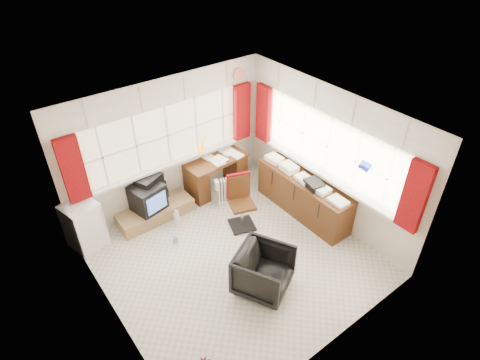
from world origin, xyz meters
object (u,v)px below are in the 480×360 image
Objects in this scene: office_chair at (264,271)px; desk_lamp at (202,143)px; credenza at (303,195)px; tv_bench at (156,212)px; crt_tv at (148,197)px; desk at (215,172)px; mini_fridge at (84,225)px; task_chair at (240,199)px; radiator at (227,193)px.

desk_lamp is at bearing 47.46° from office_chair.
office_chair is 0.40× the size of credenza.
tv_bench is (-2.28, 1.52, -0.27)m from credenza.
desk is at bearing 1.53° from crt_tv.
desk is at bearing 0.00° from mini_fridge.
desk_lamp is at bearing 4.24° from mini_fridge.
credenza is at bearing -24.39° from mini_fridge.
office_chair is (-0.63, -1.41, -0.18)m from task_chair.
radiator is at bearing 76.55° from task_chair.
credenza is at bearing -33.71° from tv_bench.
office_chair is at bearing -104.92° from desk_lamp.
credenza reaches higher than desk.
office_chair is at bearing -111.09° from radiator.
radiator is 1.50m from crt_tv.
crt_tv is at bearing 154.73° from tv_bench.
desk_lamp is at bearing 94.14° from radiator.
tv_bench is (-1.31, 0.44, -0.11)m from radiator.
tv_bench is at bearing 161.40° from radiator.
credenza is at bearing -48.15° from radiator.
office_chair is 2.52m from tv_bench.
task_chair is at bearing -40.92° from crt_tv.
tv_bench is (-1.41, -0.08, -0.27)m from desk.
tv_bench is 1.29m from mini_fridge.
task_chair reaches higher than crt_tv.
desk is 1.44m from tv_bench.
office_chair is 1.26× the size of crt_tv.
radiator is 0.66× the size of mini_fridge.
task_chair is at bearing 156.90° from credenza.
task_chair is 1.81× the size of radiator.
mini_fridge reaches higher than office_chair.
desk is 2.66m from mini_fridge.
desk is at bearing 43.40° from office_chair.
desk reaches higher than radiator.
task_chair is 0.51× the size of credenza.
desk is 0.67m from desk_lamp.
credenza is (1.11, -0.47, -0.15)m from task_chair.
task_chair is at bearing 38.21° from office_chair.
desk reaches higher than crt_tv.
desk is 1.48× the size of mini_fridge.
desk_lamp is 1.07m from radiator.
office_chair is at bearing -75.99° from crt_tv.
office_chair is at bearing -77.65° from tv_bench.
desk_lamp is 2.89m from office_chair.
task_chair is at bearing -102.02° from desk.
task_chair is (-0.09, -1.31, -0.49)m from desk_lamp.
credenza is at bearing -60.34° from desk_lamp.
radiator is (0.78, 2.01, -0.13)m from office_chair.
desk_lamp is 2.15m from credenza.
desk_lamp reaches higher than office_chair.
desk_lamp is 0.32× the size of tv_bench.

